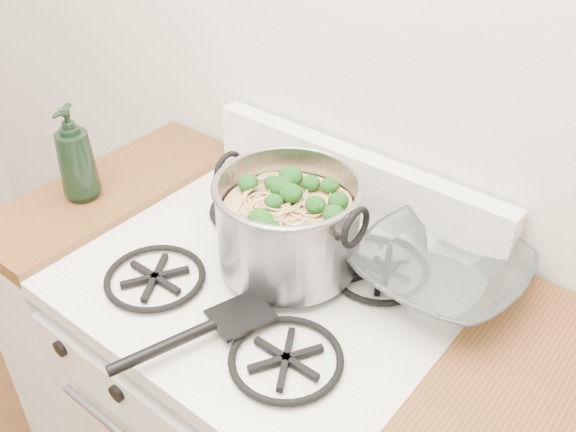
{
  "coord_description": "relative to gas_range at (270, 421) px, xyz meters",
  "views": [
    {
      "loc": [
        0.65,
        0.53,
        1.77
      ],
      "look_at": [
        0.01,
        1.31,
        1.04
      ],
      "focal_mm": 40.0,
      "sensor_mm": 36.0,
      "label": 1
    }
  ],
  "objects": [
    {
      "name": "gas_range",
      "position": [
        0.0,
        0.0,
        0.0
      ],
      "size": [
        0.76,
        0.66,
        0.92
      ],
      "color": "white",
      "rests_on": "ground"
    },
    {
      "name": "counter_left",
      "position": [
        -0.51,
        0.0,
        0.02
      ],
      "size": [
        0.25,
        0.65,
        0.92
      ],
      "color": "silver",
      "rests_on": "ground"
    },
    {
      "name": "stock_pot",
      "position": [
        0.01,
        0.05,
        0.58
      ],
      "size": [
        0.32,
        0.29,
        0.2
      ],
      "color": "gray",
      "rests_on": "gas_range"
    },
    {
      "name": "spatula",
      "position": [
        0.05,
        -0.13,
        0.5
      ],
      "size": [
        0.37,
        0.38,
        0.02
      ],
      "primitive_type": null,
      "rotation": [
        0.0,
        0.0,
        -0.31
      ],
      "color": "black",
      "rests_on": "gas_range"
    },
    {
      "name": "glass_bowl",
      "position": [
        0.29,
        0.18,
        0.5
      ],
      "size": [
        0.13,
        0.13,
        0.03
      ],
      "primitive_type": "imported",
      "rotation": [
        0.0,
        0.0,
        -0.06
      ],
      "color": "white",
      "rests_on": "gas_range"
    },
    {
      "name": "bottle",
      "position": [
        -0.51,
        -0.06,
        0.6
      ],
      "size": [
        0.12,
        0.12,
        0.23
      ],
      "primitive_type": "imported",
      "rotation": [
        0.0,
        0.0,
        0.42
      ],
      "color": "black",
      "rests_on": "counter_left"
    }
  ]
}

